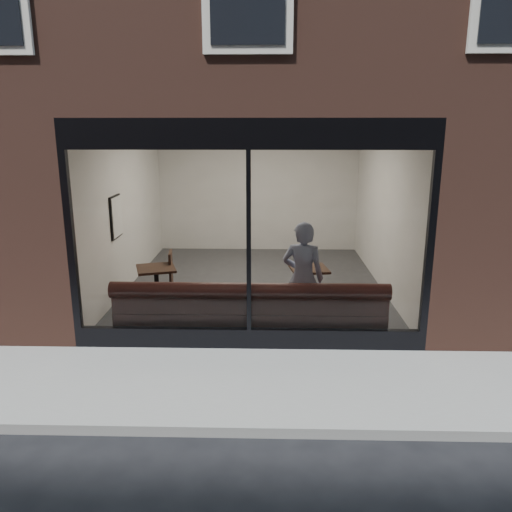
{
  "coord_description": "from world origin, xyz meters",
  "views": [
    {
      "loc": [
        0.27,
        -4.56,
        3.09
      ],
      "look_at": [
        0.09,
        2.4,
        1.28
      ],
      "focal_mm": 35.0,
      "sensor_mm": 36.0,
      "label": 1
    }
  ],
  "objects_px": {
    "cafe_table_right": "(309,269)",
    "cafe_chair_left": "(161,290)",
    "cafe_table_left": "(156,268)",
    "banquette": "(250,323)",
    "person": "(303,278)"
  },
  "relations": [
    {
      "from": "cafe_table_right",
      "to": "cafe_chair_left",
      "type": "xyz_separation_m",
      "value": [
        -2.62,
        0.28,
        -0.5
      ]
    },
    {
      "from": "cafe_table_left",
      "to": "cafe_table_right",
      "type": "relative_size",
      "value": 1.02
    },
    {
      "from": "banquette",
      "to": "cafe_table_right",
      "type": "xyz_separation_m",
      "value": [
        0.96,
        1.19,
        0.52
      ]
    },
    {
      "from": "banquette",
      "to": "person",
      "type": "bearing_deg",
      "value": 16.76
    },
    {
      "from": "banquette",
      "to": "cafe_table_left",
      "type": "distance_m",
      "value": 2.08
    },
    {
      "from": "person",
      "to": "cafe_table_right",
      "type": "bearing_deg",
      "value": -86.06
    },
    {
      "from": "person",
      "to": "cafe_chair_left",
      "type": "distance_m",
      "value": 2.81
    },
    {
      "from": "banquette",
      "to": "person",
      "type": "xyz_separation_m",
      "value": [
        0.79,
        0.24,
        0.64
      ]
    },
    {
      "from": "cafe_chair_left",
      "to": "cafe_table_right",
      "type": "bearing_deg",
      "value": 166.84
    },
    {
      "from": "person",
      "to": "cafe_chair_left",
      "type": "relative_size",
      "value": 4.13
    },
    {
      "from": "person",
      "to": "cafe_table_left",
      "type": "bearing_deg",
      "value": -6.22
    },
    {
      "from": "cafe_table_left",
      "to": "cafe_chair_left",
      "type": "distance_m",
      "value": 0.6
    },
    {
      "from": "banquette",
      "to": "cafe_table_right",
      "type": "height_order",
      "value": "cafe_table_right"
    },
    {
      "from": "banquette",
      "to": "person",
      "type": "relative_size",
      "value": 2.3
    },
    {
      "from": "cafe_table_left",
      "to": "cafe_table_right",
      "type": "height_order",
      "value": "same"
    }
  ]
}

